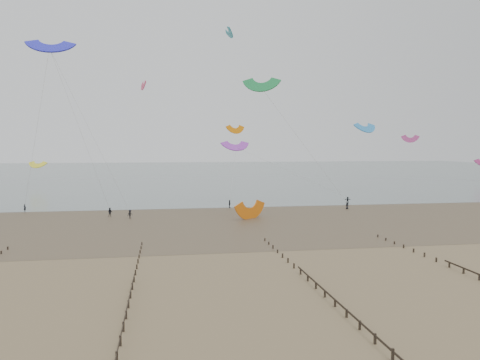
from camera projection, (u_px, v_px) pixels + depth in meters
name	position (u px, v px, depth m)	size (l,w,h in m)	color
ground	(254.00, 262.00, 57.31)	(500.00, 500.00, 0.00)	brown
sea_and_shore	(199.00, 219.00, 90.51)	(500.00, 665.00, 0.03)	#475654
groynes	(344.00, 310.00, 39.18)	(72.16, 50.16, 1.00)	black
kitesurfer_lead	(25.00, 208.00, 100.98)	(0.58, 0.38, 1.59)	black
kitesurfers	(232.00, 206.00, 103.36)	(139.49, 18.90, 1.89)	black
grounded_kite	(251.00, 219.00, 91.14)	(6.97, 3.65, 5.31)	orange
kites_airborne	(149.00, 113.00, 132.97)	(237.99, 129.85, 42.98)	#DB499B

